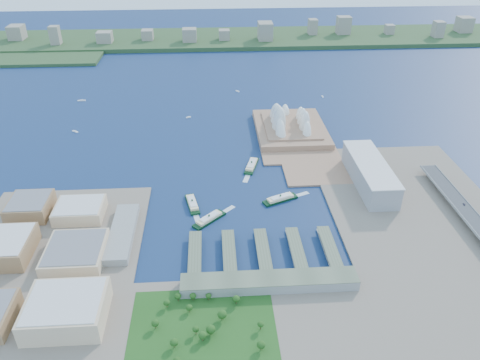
{
  "coord_description": "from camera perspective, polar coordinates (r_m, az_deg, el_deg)",
  "views": [
    {
      "loc": [
        -43.6,
        -526.24,
        377.75
      ],
      "look_at": [
        -4.51,
        77.73,
        18.0
      ],
      "focal_mm": 35.0,
      "sensor_mm": 36.0,
      "label": 1
    }
  ],
  "objects": [
    {
      "name": "boat_b",
      "position": [
        966.87,
        -6.3,
        7.63
      ],
      "size": [
        10.52,
        7.3,
        2.69
      ],
      "primitive_type": null,
      "rotation": [
        0.0,
        0.0,
        2.0
      ],
      "color": "white",
      "rests_on": "ground"
    },
    {
      "name": "ferry_wharves",
      "position": [
        588.33,
        2.79,
        -8.68
      ],
      "size": [
        184.0,
        90.0,
        9.3
      ],
      "primitive_type": null,
      "color": "#545E47",
      "rests_on": "ground"
    },
    {
      "name": "ferry_d",
      "position": [
        688.84,
        4.94,
        -2.15
      ],
      "size": [
        54.63,
        33.95,
        10.14
      ],
      "primitive_type": null,
      "rotation": [
        0.0,
        0.0,
        1.98
      ],
      "color": "black",
      "rests_on": "ground"
    },
    {
      "name": "boat_d",
      "position": [
        1105.22,
        -18.75,
        9.18
      ],
      "size": [
        17.77,
        4.49,
        2.98
      ],
      "primitive_type": null,
      "rotation": [
        0.0,
        0.0,
        1.61
      ],
      "color": "white",
      "rests_on": "ground"
    },
    {
      "name": "ground",
      "position": [
        649.25,
        0.84,
        -4.86
      ],
      "size": [
        3000.0,
        3000.0,
        0.0
      ],
      "primitive_type": "plane",
      "color": "#0F2346",
      "rests_on": "ground"
    },
    {
      "name": "boat_a",
      "position": [
        952.21,
        -19.45,
        5.62
      ],
      "size": [
        13.26,
        11.57,
        2.73
      ],
      "primitive_type": null,
      "rotation": [
        0.0,
        0.0,
        0.9
      ],
      "color": "white",
      "rests_on": "ground"
    },
    {
      "name": "terminal_building",
      "position": [
        540.81,
        3.6,
        -12.34
      ],
      "size": [
        200.0,
        28.0,
        12.0
      ],
      "primitive_type": "cube",
      "color": "gray",
      "rests_on": "south_land"
    },
    {
      "name": "peninsula",
      "position": [
        884.63,
        6.52,
        5.35
      ],
      "size": [
        135.0,
        220.0,
        3.0
      ],
      "primitive_type": "cube",
      "color": "#996F54",
      "rests_on": "ground"
    },
    {
      "name": "east_land",
      "position": [
        669.92,
        22.25,
        -6.1
      ],
      "size": [
        240.0,
        500.0,
        3.0
      ],
      "primitive_type": "cube",
      "color": "#786A5C",
      "rests_on": "ground"
    },
    {
      "name": "car_c",
      "position": [
        724.33,
        25.65,
        -2.66
      ],
      "size": [
        2.06,
        5.07,
        1.47
      ],
      "primitive_type": "imported",
      "rotation": [
        0.0,
        0.0,
        3.14
      ],
      "color": "slate",
      "rests_on": "expressway"
    },
    {
      "name": "far_skyline",
      "position": [
        1524.86,
        -2.07,
        17.89
      ],
      "size": [
        1900.0,
        140.0,
        55.0
      ],
      "primitive_type": null,
      "color": "gray",
      "rests_on": "far_shore"
    },
    {
      "name": "opera_house",
      "position": [
        889.74,
        6.26,
        7.67
      ],
      "size": [
        134.0,
        180.0,
        58.0
      ],
      "primitive_type": null,
      "color": "white",
      "rests_on": "peninsula"
    },
    {
      "name": "expressway",
      "position": [
        686.64,
        27.24,
        -5.68
      ],
      "size": [
        26.0,
        340.0,
        11.85
      ],
      "primitive_type": null,
      "color": "gray",
      "rests_on": "east_land"
    },
    {
      "name": "west_buildings",
      "position": [
        617.46,
        -22.64,
        -7.89
      ],
      "size": [
        200.0,
        280.0,
        27.0
      ],
      "primitive_type": null,
      "color": "olive",
      "rests_on": "west_land"
    },
    {
      "name": "west_land",
      "position": [
        601.34,
        -23.27,
        -11.07
      ],
      "size": [
        220.0,
        390.0,
        3.0
      ],
      "primitive_type": "cube",
      "color": "#786A5C",
      "rests_on": "ground"
    },
    {
      "name": "boat_e",
      "position": [
        1104.07,
        -0.31,
        10.79
      ],
      "size": [
        9.56,
        10.55,
        2.66
      ],
      "primitive_type": null,
      "rotation": [
        0.0,
        0.0,
        0.69
      ],
      "color": "white",
      "rests_on": "ground"
    },
    {
      "name": "toaster_building",
      "position": [
        743.02,
        15.53,
        0.76
      ],
      "size": [
        45.0,
        155.0,
        35.0
      ],
      "primitive_type": "cube",
      "color": "gray",
      "rests_on": "east_land"
    },
    {
      "name": "ferry_a",
      "position": [
        679.43,
        -5.85,
        -2.73
      ],
      "size": [
        24.0,
        54.22,
        9.94
      ],
      "primitive_type": null,
      "rotation": [
        0.0,
        0.0,
        0.21
      ],
      "color": "black",
      "rests_on": "ground"
    },
    {
      "name": "ferry_c",
      "position": [
        645.52,
        -3.78,
        -4.62
      ],
      "size": [
        47.8,
        46.56,
        10.06
      ],
      "primitive_type": null,
      "rotation": [
        0.0,
        0.0,
        2.33
      ],
      "color": "black",
      "rests_on": "ground"
    },
    {
      "name": "far_shore",
      "position": [
        1552.05,
        -2.07,
        16.85
      ],
      "size": [
        2200.0,
        260.0,
        12.0
      ],
      "primitive_type": "cube",
      "color": "#2D4926",
      "rests_on": "ground"
    },
    {
      "name": "park",
      "position": [
        497.82,
        -4.58,
        -16.86
      ],
      "size": [
        150.0,
        110.0,
        16.0
      ],
      "primitive_type": null,
      "color": "#194714",
      "rests_on": "south_land"
    },
    {
      "name": "boat_c",
      "position": [
        1087.18,
        10.03,
        9.99
      ],
      "size": [
        3.55,
        10.81,
        2.41
      ],
      "primitive_type": null,
      "rotation": [
        0.0,
        0.0,
        3.18
      ],
      "color": "white",
      "rests_on": "ground"
    },
    {
      "name": "south_land",
      "position": [
        493.43,
        2.84,
        -19.01
      ],
      "size": [
        720.0,
        180.0,
        3.0
      ],
      "primitive_type": "cube",
      "color": "#786A5C",
      "rests_on": "ground"
    },
    {
      "name": "ferry_b",
      "position": [
        773.84,
        1.43,
        1.94
      ],
      "size": [
        29.6,
        57.18,
        10.49
      ],
      "primitive_type": null,
      "rotation": [
        0.0,
        0.0,
        -0.29
      ],
      "color": "black",
      "rests_on": "ground"
    }
  ]
}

